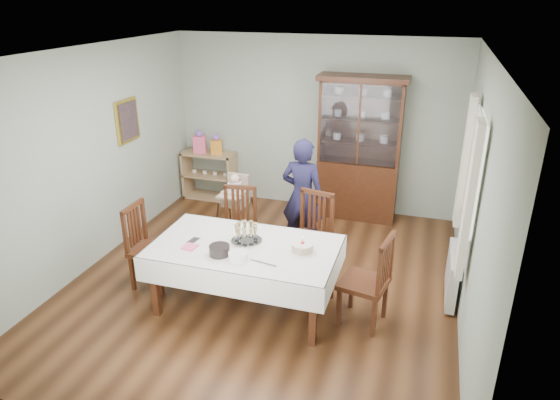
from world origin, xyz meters
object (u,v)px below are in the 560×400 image
at_px(chair_far_right, 309,251).
at_px(gift_bag_orange, 216,145).
at_px(champagne_tray, 246,236).
at_px(birthday_cake, 303,248).
at_px(sideboard, 210,175).
at_px(woman, 302,197).
at_px(chair_end_left, 152,262).
at_px(chair_end_right, 365,297).
at_px(china_cabinet, 359,147).
at_px(chair_far_left, 238,241).
at_px(gift_bag_pink, 200,143).
at_px(high_chair, 236,213).
at_px(dining_table, 246,276).

bearing_deg(chair_far_right, gift_bag_orange, 149.17).
xyz_separation_m(champagne_tray, birthday_cake, (0.64, -0.04, -0.02)).
relative_size(sideboard, woman, 0.57).
height_order(chair_end_left, chair_end_right, chair_end_right).
height_order(china_cabinet, chair_end_left, china_cabinet).
relative_size(chair_far_left, birthday_cake, 3.72).
distance_m(woman, birthday_cake, 1.46).
bearing_deg(gift_bag_pink, high_chair, -48.13).
relative_size(dining_table, china_cabinet, 0.92).
xyz_separation_m(chair_far_left, birthday_cake, (1.08, -0.87, 0.51)).
distance_m(chair_far_left, high_chair, 0.70).
xyz_separation_m(chair_far_left, high_chair, (-0.29, 0.64, 0.08)).
bearing_deg(high_chair, sideboard, 132.64).
relative_size(chair_far_left, gift_bag_pink, 2.62).
distance_m(chair_far_left, chair_far_right, 0.95).
bearing_deg(dining_table, woman, 80.12).
xyz_separation_m(chair_end_left, birthday_cake, (1.85, -0.05, 0.51)).
distance_m(sideboard, birthday_cake, 3.67).
xyz_separation_m(sideboard, birthday_cake, (2.35, -2.78, 0.41)).
height_order(dining_table, champagne_tray, champagne_tray).
distance_m(sideboard, chair_end_left, 2.78).
height_order(chair_far_left, high_chair, chair_far_left).
distance_m(china_cabinet, chair_end_right, 2.89).
relative_size(dining_table, high_chair, 2.09).
bearing_deg(woman, chair_end_right, 133.13).
bearing_deg(sideboard, champagne_tray, -57.97).
bearing_deg(sideboard, dining_table, -58.59).
bearing_deg(chair_far_left, gift_bag_orange, 111.72).
distance_m(woman, gift_bag_pink, 2.52).
height_order(birthday_cake, gift_bag_orange, gift_bag_orange).
bearing_deg(champagne_tray, dining_table, -81.13).
distance_m(chair_far_right, high_chair, 1.41).
height_order(dining_table, china_cabinet, china_cabinet).
xyz_separation_m(chair_far_right, chair_end_right, (0.80, -0.80, -0.00)).
relative_size(woman, gift_bag_orange, 4.72).
relative_size(chair_far_right, gift_bag_pink, 2.76).
distance_m(dining_table, birthday_cake, 0.76).
bearing_deg(chair_end_left, gift_bag_orange, 7.60).
relative_size(chair_far_right, birthday_cake, 3.92).
xyz_separation_m(china_cabinet, sideboard, (-2.50, 0.02, -0.72)).
bearing_deg(birthday_cake, champagne_tray, 176.02).
xyz_separation_m(china_cabinet, gift_bag_pink, (-2.64, 0.00, -0.16)).
bearing_deg(champagne_tray, gift_bag_orange, 119.71).
xyz_separation_m(china_cabinet, chair_far_right, (-0.27, -1.92, -0.81)).
bearing_deg(china_cabinet, chair_far_right, -98.12).
height_order(chair_end_left, high_chair, chair_end_left).
height_order(chair_far_left, chair_end_left, chair_end_left).
bearing_deg(chair_far_left, gift_bag_pink, 117.98).
xyz_separation_m(champagne_tray, gift_bag_pink, (-1.85, 2.72, 0.14)).
height_order(dining_table, chair_far_right, chair_far_right).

